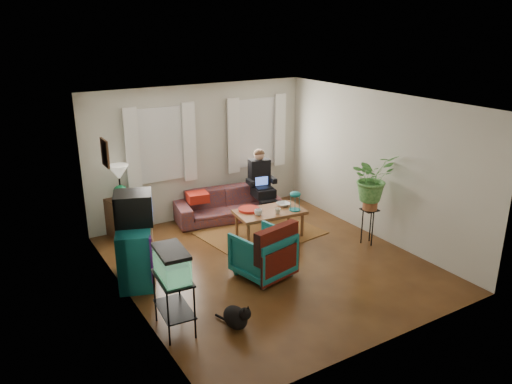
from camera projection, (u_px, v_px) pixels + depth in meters
floor at (269, 263)px, 8.07m from camera, size 4.50×5.00×0.01m
ceiling at (270, 102)px, 7.23m from camera, size 4.50×5.00×0.01m
wall_back at (200, 152)px, 9.67m from camera, size 4.50×0.01×2.60m
wall_front at (389, 247)px, 5.63m from camera, size 4.50×0.01×2.60m
wall_left at (126, 215)px, 6.54m from camera, size 0.01×5.00×2.60m
wall_right at (377, 166)px, 8.76m from camera, size 0.01×5.00×2.60m
window_left at (160, 145)px, 9.18m from camera, size 1.08×0.04×1.38m
window_right at (255, 132)px, 10.18m from camera, size 1.08×0.04×1.38m
curtains_left at (162, 146)px, 9.11m from camera, size 1.36×0.06×1.50m
curtains_right at (257, 133)px, 10.12m from camera, size 1.36×0.06×1.50m
picture_frame at (106, 153)px, 7.04m from camera, size 0.04×0.32×0.40m
area_rug at (260, 233)px, 9.20m from camera, size 2.19×1.84×0.01m
sofa at (227, 200)px, 9.76m from camera, size 2.12×1.12×0.79m
seated_person at (261, 185)px, 9.95m from camera, size 0.60×0.70×1.20m
side_table at (123, 217)px, 9.04m from camera, size 0.57×0.57×0.70m
table_lamp at (120, 183)px, 8.83m from camera, size 0.43×0.43×0.64m
dresser at (136, 253)px, 7.43m from camera, size 0.79×1.09×0.88m
crt_tv at (133, 208)px, 7.30m from camera, size 0.67×0.64×0.47m
aquarium_stand at (174, 304)px, 6.23m from camera, size 0.42×0.69×0.74m
aquarium at (172, 263)px, 6.05m from camera, size 0.38×0.63×0.39m
black_cat at (235, 315)px, 6.33m from camera, size 0.38×0.48×0.36m
armchair at (263, 251)px, 7.58m from camera, size 0.91×0.87×0.79m
serape_throw at (277, 248)px, 7.32m from camera, size 0.81×0.35×0.65m
coffee_table at (270, 224)px, 8.98m from camera, size 1.28×0.79×0.51m
cup_a at (258, 212)px, 8.67m from camera, size 0.15×0.15×0.11m
cup_b at (278, 211)px, 8.73m from camera, size 0.12×0.12×0.10m
bowl at (283, 204)px, 9.11m from camera, size 0.26×0.26×0.06m
snack_tray at (249, 209)px, 8.89m from camera, size 0.41×0.41×0.04m
birdcage at (295, 201)px, 8.86m from camera, size 0.22×0.22×0.35m
plant_stand at (368, 226)px, 8.69m from camera, size 0.29×0.29×0.64m
potted_plant at (372, 185)px, 8.44m from camera, size 0.77×0.67×0.81m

